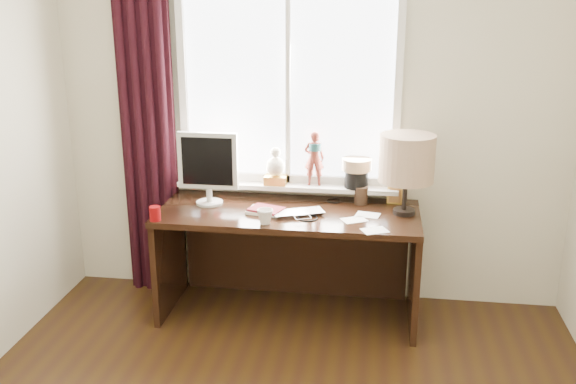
% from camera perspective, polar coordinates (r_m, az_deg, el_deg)
% --- Properties ---
extents(wall_back, '(3.50, 0.00, 2.60)m').
position_cam_1_polar(wall_back, '(4.39, 2.04, 6.66)').
color(wall_back, beige).
rests_on(wall_back, ground).
extents(laptop, '(0.39, 0.32, 0.03)m').
position_cam_1_polar(laptop, '(4.11, 0.92, -1.87)').
color(laptop, silver).
rests_on(laptop, desk).
extents(mug, '(0.13, 0.13, 0.10)m').
position_cam_1_polar(mug, '(3.95, -2.05, -2.15)').
color(mug, white).
rests_on(mug, desk).
extents(red_cup, '(0.07, 0.07, 0.09)m').
position_cam_1_polar(red_cup, '(4.08, -11.74, -1.88)').
color(red_cup, '#700506').
rests_on(red_cup, desk).
extents(window, '(1.52, 0.21, 1.40)m').
position_cam_1_polar(window, '(4.36, -0.02, 6.59)').
color(window, white).
rests_on(window, ground).
extents(curtain, '(0.38, 0.09, 2.25)m').
position_cam_1_polar(curtain, '(4.59, -12.34, 4.40)').
color(curtain, black).
rests_on(curtain, floor).
extents(desk, '(1.70, 0.70, 0.75)m').
position_cam_1_polar(desk, '(4.36, 0.23, -4.28)').
color(desk, black).
rests_on(desk, floor).
extents(monitor, '(0.40, 0.18, 0.49)m').
position_cam_1_polar(monitor, '(4.28, -7.12, 2.50)').
color(monitor, beige).
rests_on(monitor, desk).
extents(notebook_stack, '(0.26, 0.21, 0.03)m').
position_cam_1_polar(notebook_stack, '(4.15, -2.02, -1.62)').
color(notebook_stack, beige).
rests_on(notebook_stack, desk).
extents(brush_holder, '(0.09, 0.09, 0.25)m').
position_cam_1_polar(brush_holder, '(4.33, 6.52, -0.28)').
color(brush_holder, black).
rests_on(brush_holder, desk).
extents(icon_frame, '(0.10, 0.04, 0.13)m').
position_cam_1_polar(icon_frame, '(4.36, 9.47, -0.24)').
color(icon_frame, gold).
rests_on(icon_frame, desk).
extents(table_lamp, '(0.35, 0.35, 0.52)m').
position_cam_1_polar(table_lamp, '(4.09, 10.52, 2.89)').
color(table_lamp, black).
rests_on(table_lamp, desk).
extents(loose_papers, '(0.31, 0.42, 0.00)m').
position_cam_1_polar(loose_papers, '(4.02, 6.89, -2.63)').
color(loose_papers, white).
rests_on(loose_papers, desk).
extents(desk_cables, '(0.28, 0.51, 0.01)m').
position_cam_1_polar(desk_cables, '(4.17, 2.63, -1.73)').
color(desk_cables, black).
rests_on(desk_cables, desk).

